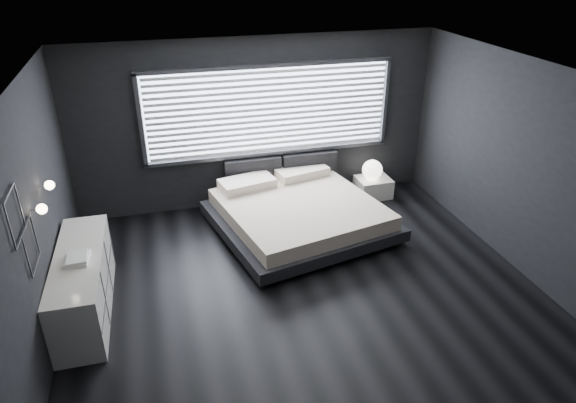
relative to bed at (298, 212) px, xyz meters
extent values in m
plane|color=black|center=(-0.37, -1.58, -0.30)|extent=(6.00, 6.00, 0.00)
plane|color=silver|center=(-0.37, -1.58, 2.50)|extent=(6.00, 6.00, 0.00)
cube|color=black|center=(-0.37, 1.17, 1.10)|extent=(6.00, 0.04, 2.80)
cube|color=black|center=(-0.37, -4.33, 1.10)|extent=(6.00, 0.04, 2.80)
cube|color=black|center=(-3.37, -1.58, 1.10)|extent=(0.04, 5.50, 2.80)
cube|color=black|center=(2.63, -1.58, 1.10)|extent=(0.04, 5.50, 2.80)
cube|color=white|center=(-0.17, 1.15, 1.31)|extent=(4.00, 0.02, 1.38)
cube|color=#47474C|center=(-2.21, 1.12, 1.31)|extent=(0.06, 0.08, 1.48)
cube|color=#47474C|center=(1.87, 1.12, 1.31)|extent=(0.06, 0.08, 1.48)
cube|color=#47474C|center=(-0.17, 1.12, 2.04)|extent=(4.14, 0.08, 0.06)
cube|color=#47474C|center=(-0.17, 1.12, 0.58)|extent=(4.14, 0.08, 0.06)
cube|color=silver|center=(-0.17, 1.09, 1.31)|extent=(3.94, 0.03, 1.32)
cube|color=black|center=(-0.49, 1.06, 0.27)|extent=(0.96, 0.16, 0.52)
cube|color=black|center=(0.51, 1.06, 0.27)|extent=(0.96, 0.16, 0.52)
cylinder|color=silver|center=(-3.32, -1.53, 1.30)|extent=(0.10, 0.02, 0.02)
sphere|color=#FFE5B7|center=(-3.25, -1.53, 1.30)|extent=(0.11, 0.11, 0.11)
cylinder|color=silver|center=(-3.32, -0.93, 1.30)|extent=(0.10, 0.02, 0.02)
sphere|color=#FFE5B7|center=(-3.25, -0.93, 1.30)|extent=(0.11, 0.11, 0.11)
cube|color=#47474C|center=(-3.35, -2.13, 1.78)|extent=(0.01, 0.46, 0.02)
cube|color=#47474C|center=(-3.35, -2.13, 1.32)|extent=(0.01, 0.46, 0.02)
cube|color=#47474C|center=(-3.35, -1.90, 1.55)|extent=(0.01, 0.02, 0.46)
cube|color=#47474C|center=(-3.35, -2.36, 1.55)|extent=(0.01, 0.02, 0.46)
cube|color=#47474C|center=(-3.35, -1.88, 1.31)|extent=(0.01, 0.46, 0.02)
cube|color=#47474C|center=(-3.35, -1.88, 0.85)|extent=(0.01, 0.46, 0.02)
cube|color=#47474C|center=(-3.35, -1.65, 1.08)|extent=(0.01, 0.02, 0.46)
cube|color=#47474C|center=(-3.35, -2.11, 1.08)|extent=(0.01, 0.02, 0.46)
cube|color=black|center=(-0.83, -1.20, -0.25)|extent=(0.16, 0.16, 0.09)
cube|color=black|center=(1.25, -0.75, -0.25)|extent=(0.16, 0.16, 0.09)
cube|color=black|center=(-1.23, 0.66, -0.25)|extent=(0.16, 0.16, 0.09)
cube|color=black|center=(0.85, 1.11, -0.25)|extent=(0.16, 0.16, 0.09)
cube|color=black|center=(0.01, -0.05, -0.12)|extent=(2.91, 2.82, 0.18)
cube|color=beige|center=(0.01, -0.05, 0.08)|extent=(2.61, 2.61, 0.22)
cube|color=beige|center=(-0.67, 0.70, 0.27)|extent=(0.95, 0.64, 0.15)
cube|color=beige|center=(0.32, 0.91, 0.27)|extent=(0.95, 0.64, 0.15)
cube|color=white|center=(1.62, 0.78, -0.13)|extent=(0.59, 0.49, 0.34)
sphere|color=white|center=(1.57, 0.77, 0.22)|extent=(0.35, 0.35, 0.35)
cube|color=white|center=(-3.07, -1.22, 0.10)|extent=(0.59, 1.98, 0.79)
cube|color=#47474C|center=(-2.79, -1.22, 0.10)|extent=(0.04, 1.95, 0.77)
cube|color=white|center=(-3.06, -1.32, 0.51)|extent=(0.28, 0.36, 0.04)
cube|color=white|center=(-3.05, -1.34, 0.55)|extent=(0.23, 0.31, 0.03)
camera|label=1|loc=(-2.03, -6.75, 3.80)|focal=32.00mm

